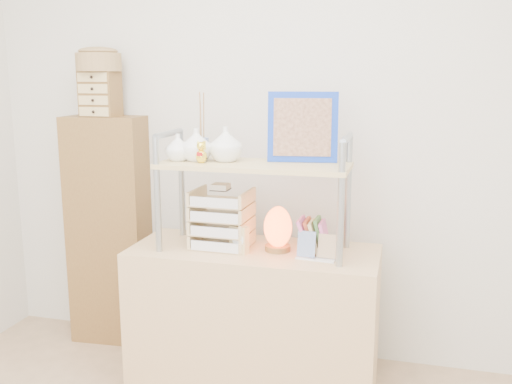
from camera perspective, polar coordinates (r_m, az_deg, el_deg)
room_shell at (r=1.89m, az=-6.83°, el=15.11°), size 3.42×3.41×2.61m
desk at (r=2.91m, az=-0.20°, el=-12.80°), size 1.20×0.50×0.75m
cabinet at (r=3.50m, az=-14.45°, el=-3.76°), size 0.46×0.27×1.35m
hutch at (r=2.71m, az=-1.50°, el=3.25°), size 0.90×0.34×0.75m
letter_tray at (r=2.79m, az=-3.50°, el=-3.00°), size 0.27×0.25×0.32m
salt_lamp at (r=2.73m, az=2.20°, el=-3.65°), size 0.14×0.13×0.22m
desk_clock at (r=2.70m, az=-1.71°, el=-4.78°), size 0.10×0.07×0.13m
postcard_stand at (r=2.63m, az=6.02°, el=-5.96°), size 0.19×0.07×0.13m
drawer_chest at (r=3.36m, az=-15.32°, el=9.42°), size 0.20×0.16×0.25m
woven_basket at (r=3.36m, az=-15.46°, el=12.40°), size 0.25×0.25×0.10m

